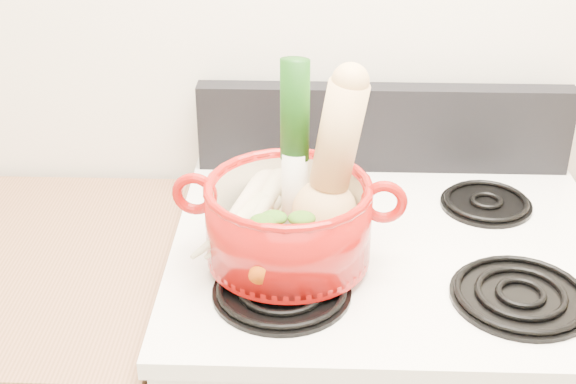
{
  "coord_description": "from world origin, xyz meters",
  "views": [
    {
      "loc": [
        -0.14,
        0.19,
        1.71
      ],
      "look_at": [
        -0.18,
        1.3,
        1.1
      ],
      "focal_mm": 50.0,
      "sensor_mm": 36.0,
      "label": 1
    }
  ],
  "objects": [
    {
      "name": "parsnip_1",
      "position": [
        -0.26,
        1.33,
        1.02
      ],
      "size": [
        0.14,
        0.17,
        0.05
      ],
      "primitive_type": "cone",
      "rotation": [
        1.66,
        0.0,
        -0.63
      ],
      "color": "beige",
      "rests_on": "dutch_oven"
    },
    {
      "name": "parsnip_5",
      "position": [
        -0.26,
        1.36,
        1.05
      ],
      "size": [
        0.13,
        0.22,
        0.06
      ],
      "primitive_type": "cone",
      "rotation": [
        1.66,
        0.0,
        -0.41
      ],
      "color": "beige",
      "rests_on": "dutch_oven"
    },
    {
      "name": "parsnip_4",
      "position": [
        -0.23,
        1.36,
        1.04
      ],
      "size": [
        0.1,
        0.23,
        0.06
      ],
      "primitive_type": "cone",
      "rotation": [
        1.66,
        0.0,
        -0.26
      ],
      "color": "beige",
      "rests_on": "dutch_oven"
    },
    {
      "name": "dutch_oven",
      "position": [
        -0.18,
        1.32,
        1.04
      ],
      "size": [
        0.29,
        0.29,
        0.13
      ],
      "primitive_type": "cylinder",
      "rotation": [
        0.0,
        0.0,
        -0.05
      ],
      "color": "#950D09",
      "rests_on": "burner_front_left"
    },
    {
      "name": "parsnip_2",
      "position": [
        -0.22,
        1.36,
        1.03
      ],
      "size": [
        0.08,
        0.2,
        0.06
      ],
      "primitive_type": "cone",
      "rotation": [
        1.66,
        0.0,
        0.21
      ],
      "color": "beige",
      "rests_on": "dutch_oven"
    },
    {
      "name": "parsnip_0",
      "position": [
        -0.23,
        1.34,
        1.02
      ],
      "size": [
        0.05,
        0.2,
        0.05
      ],
      "primitive_type": "cone",
      "rotation": [
        1.66,
        0.0,
        -0.05
      ],
      "color": "beige",
      "rests_on": "dutch_oven"
    },
    {
      "name": "pot_handle_left",
      "position": [
        -0.34,
        1.33,
        1.08
      ],
      "size": [
        0.08,
        0.02,
        0.08
      ],
      "primitive_type": "torus",
      "rotation": [
        1.57,
        0.0,
        -0.05
      ],
      "color": "#950D09",
      "rests_on": "dutch_oven"
    },
    {
      "name": "carrot_2",
      "position": [
        -0.15,
        1.31,
        1.03
      ],
      "size": [
        0.04,
        0.18,
        0.05
      ],
      "primitive_type": "cone",
      "rotation": [
        1.66,
        0.0,
        -0.05
      ],
      "color": "#D8500A",
      "rests_on": "dutch_oven"
    },
    {
      "name": "burner_back_left",
      "position": [
        -0.19,
        1.54,
        0.96
      ],
      "size": [
        0.17,
        0.17,
        0.02
      ],
      "primitive_type": "cylinder",
      "color": "black",
      "rests_on": "cooktop"
    },
    {
      "name": "burner_front_left",
      "position": [
        -0.19,
        1.24,
        0.96
      ],
      "size": [
        0.22,
        0.22,
        0.02
      ],
      "primitive_type": "cylinder",
      "color": "black",
      "rests_on": "cooktop"
    },
    {
      "name": "burner_back_right",
      "position": [
        0.19,
        1.54,
        0.96
      ],
      "size": [
        0.17,
        0.17,
        0.02
      ],
      "primitive_type": "cylinder",
      "color": "black",
      "rests_on": "cooktop"
    },
    {
      "name": "cooktop",
      "position": [
        0.0,
        1.4,
        0.93
      ],
      "size": [
        0.78,
        0.67,
        0.03
      ],
      "primitive_type": "cube",
      "color": "white",
      "rests_on": "stove_body"
    },
    {
      "name": "pot_handle_right",
      "position": [
        -0.03,
        1.32,
        1.08
      ],
      "size": [
        0.08,
        0.02,
        0.08
      ],
      "primitive_type": "torus",
      "rotation": [
        1.57,
        0.0,
        -0.05
      ],
      "color": "#950D09",
      "rests_on": "dutch_oven"
    },
    {
      "name": "burner_front_right",
      "position": [
        0.19,
        1.24,
        0.96
      ],
      "size": [
        0.22,
        0.22,
        0.02
      ],
      "primitive_type": "cylinder",
      "color": "black",
      "rests_on": "cooktop"
    },
    {
      "name": "parsnip_3",
      "position": [
        -0.28,
        1.31,
        1.03
      ],
      "size": [
        0.14,
        0.17,
        0.06
      ],
      "primitive_type": "cone",
      "rotation": [
        1.66,
        0.0,
        -0.66
      ],
      "color": "beige",
      "rests_on": "dutch_oven"
    },
    {
      "name": "control_backsplash",
      "position": [
        0.0,
        1.7,
        1.04
      ],
      "size": [
        0.76,
        0.05,
        0.18
      ],
      "primitive_type": "cube",
      "color": "black",
      "rests_on": "cooktop"
    },
    {
      "name": "squash",
      "position": [
        -0.12,
        1.35,
        1.13
      ],
      "size": [
        0.19,
        0.16,
        0.29
      ],
      "primitive_type": null,
      "rotation": [
        0.0,
        0.16,
        -0.36
      ],
      "color": "#DEB672",
      "rests_on": "dutch_oven"
    },
    {
      "name": "carrot_0",
      "position": [
        -0.2,
        1.3,
        1.01
      ],
      "size": [
        0.03,
        0.16,
        0.05
      ],
      "primitive_type": "cone",
      "rotation": [
        1.66,
        0.0,
        -0.01
      ],
      "color": "red",
      "rests_on": "dutch_oven"
    },
    {
      "name": "carrot_1",
      "position": [
        -0.22,
        1.27,
        1.02
      ],
      "size": [
        0.03,
        0.15,
        0.05
      ],
      "primitive_type": "cone",
      "rotation": [
        1.66,
        0.0,
        -0.0
      ],
      "color": "#DC580B",
      "rests_on": "dutch_oven"
    },
    {
      "name": "leek",
      "position": [
        -0.17,
        1.38,
        1.15
      ],
      "size": [
        0.06,
        0.06,
        0.31
      ],
      "primitive_type": "cylinder",
      "rotation": [
        0.0,
        0.0,
        -0.16
      ],
      "color": "silver",
      "rests_on": "dutch_oven"
    },
    {
      "name": "ginger",
      "position": [
        -0.17,
        1.4,
        1.02
      ],
      "size": [
        0.09,
        0.07,
        0.04
      ],
      "primitive_type": "ellipsoid",
      "rotation": [
        0.0,
        0.0,
        0.27
      ],
      "color": "#D1B180",
      "rests_on": "dutch_oven"
    }
  ]
}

